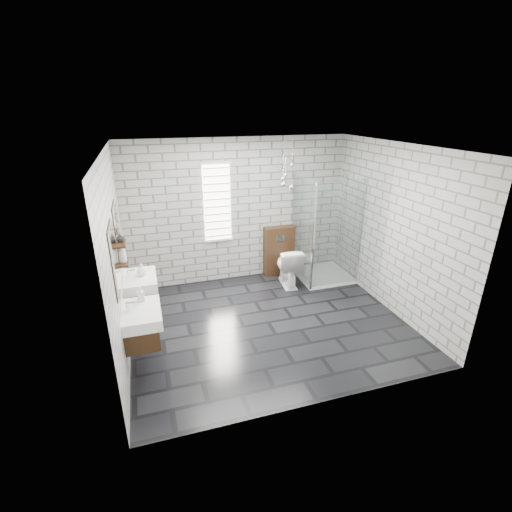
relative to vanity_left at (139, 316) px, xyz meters
name	(u,v)px	position (x,y,z in m)	size (l,w,h in m)	color
floor	(268,323)	(1.91, 0.51, -0.77)	(4.20, 3.60, 0.02)	black
ceiling	(271,146)	(1.91, 0.51, 1.95)	(4.20, 3.60, 0.02)	white
wall_back	(238,211)	(1.91, 2.32, 0.59)	(4.20, 0.02, 2.70)	#A2A39D
wall_front	(327,301)	(1.91, -1.30, 0.59)	(4.20, 0.02, 2.70)	#A2A39D
wall_left	(116,260)	(-0.20, 0.51, 0.59)	(0.02, 3.60, 2.70)	#A2A39D
wall_right	(393,230)	(4.02, 0.51, 0.59)	(0.02, 3.60, 2.70)	#A2A39D
vanity_left	(139,316)	(0.00, 0.00, 0.00)	(0.47, 0.70, 1.57)	#392211
vanity_right	(138,282)	(0.00, 1.01, 0.00)	(0.47, 0.70, 1.57)	#392211
shelf_lower	(123,263)	(-0.12, 0.46, 0.56)	(0.14, 0.30, 0.03)	#392211
shelf_upper	(120,244)	(-0.12, 0.46, 0.82)	(0.14, 0.30, 0.03)	#392211
window	(217,203)	(1.51, 2.29, 0.79)	(0.56, 0.05, 1.48)	white
cistern_panel	(279,251)	(2.71, 2.21, -0.26)	(0.60, 0.20, 1.00)	#392211
flush_plate	(281,238)	(2.71, 2.10, 0.04)	(0.18, 0.01, 0.12)	silver
shower_enclosure	(322,256)	(3.41, 1.69, -0.25)	(1.00, 1.00, 2.03)	white
pendant_cluster	(287,177)	(2.70, 1.88, 1.27)	(0.29, 0.24, 0.89)	silver
toilet	(288,266)	(2.71, 1.70, -0.38)	(0.42, 0.74, 0.75)	white
soap_bottle_a	(140,294)	(0.05, 0.24, 0.19)	(0.09, 0.09, 0.20)	#B2B2B2
soap_bottle_b	(142,270)	(0.08, 1.03, 0.19)	(0.14, 0.14, 0.18)	#B2B2B2
soap_bottle_c	(122,253)	(-0.11, 0.44, 0.70)	(0.09, 0.09, 0.24)	#B2B2B2
vase	(120,238)	(-0.11, 0.49, 0.89)	(0.10, 0.10, 0.11)	#B2B2B2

